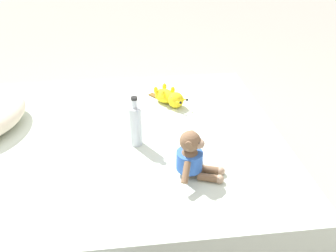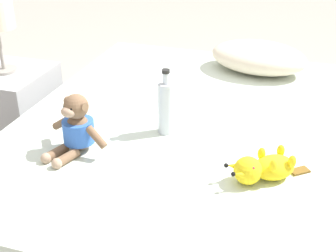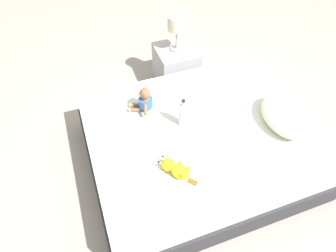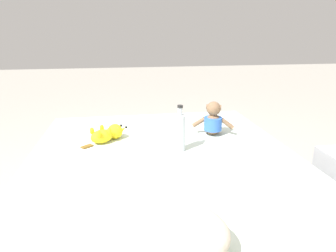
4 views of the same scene
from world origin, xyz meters
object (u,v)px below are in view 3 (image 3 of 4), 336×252
at_px(pillow, 284,115).
at_px(nightstand, 176,66).
at_px(bed, 198,145).
at_px(plush_yellow_creature, 175,169).
at_px(glass_bottle, 183,115).
at_px(bedside_lamp, 177,24).
at_px(plush_monkey, 144,101).

height_order(pillow, nightstand, pillow).
distance_m(bed, plush_yellow_creature, 0.55).
xyz_separation_m(plush_yellow_creature, nightstand, (-1.45, 0.56, -0.26)).
bearing_deg(bed, glass_bottle, -130.73).
height_order(bed, bedside_lamp, bedside_lamp).
relative_size(bed, pillow, 3.32).
relative_size(glass_bottle, nightstand, 0.60).
relative_size(bed, bedside_lamp, 4.96).
relative_size(glass_bottle, bedside_lamp, 0.73).
bearing_deg(plush_yellow_creature, bed, 133.11).
bearing_deg(bedside_lamp, pillow, 20.48).
relative_size(plush_yellow_creature, glass_bottle, 1.06).
distance_m(bed, nightstand, 1.15).
xyz_separation_m(plush_yellow_creature, bedside_lamp, (-1.45, 0.56, 0.27)).
distance_m(bed, bedside_lamp, 1.27).
bearing_deg(plush_yellow_creature, plush_monkey, -178.55).
bearing_deg(glass_bottle, bed, 49.27).
bearing_deg(plush_monkey, glass_bottle, 41.15).
height_order(pillow, plush_yellow_creature, pillow).
height_order(plush_monkey, plush_yellow_creature, plush_monkey).
height_order(plush_monkey, glass_bottle, glass_bottle).
height_order(plush_yellow_creature, bedside_lamp, bedside_lamp).
distance_m(pillow, plush_yellow_creature, 1.06).
relative_size(plush_yellow_creature, bedside_lamp, 0.77).
bearing_deg(plush_yellow_creature, nightstand, 158.85).
relative_size(bed, glass_bottle, 6.81).
bearing_deg(glass_bottle, plush_monkey, -138.85).
distance_m(plush_monkey, plush_yellow_creature, 0.72).
bearing_deg(pillow, plush_yellow_creature, -80.86).
relative_size(pillow, nightstand, 1.23).
bearing_deg(nightstand, pillow, 20.48).
xyz_separation_m(pillow, bedside_lamp, (-1.29, -0.48, 0.23)).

